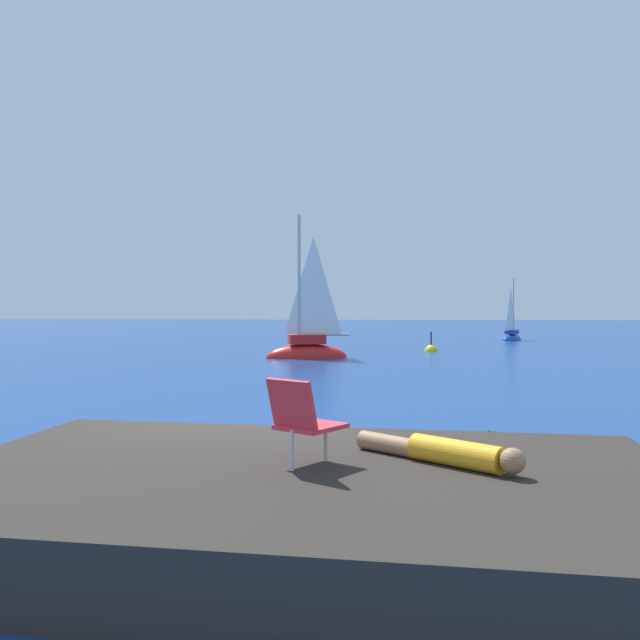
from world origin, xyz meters
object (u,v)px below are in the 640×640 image
Objects in this scene: sailboat_near at (307,350)px; person_sunbather at (444,452)px; beach_chair at (303,418)px; marker_buoy at (431,351)px; sailboat_far at (512,337)px.

person_sunbather is at bearing 84.04° from sailboat_near.
beach_chair is (-1.25, -0.23, 0.33)m from person_sunbather.
beach_chair reaches higher than marker_buoy.
beach_chair is at bearing 50.23° from person_sunbather.
marker_buoy is at bearing -174.96° from sailboat_far.
sailboat_near reaches higher than marker_buoy.
marker_buoy is (-5.24, -9.53, -0.20)m from sailboat_far.
person_sunbather is 1.80× the size of beach_chair.
person_sunbather is at bearing -157.98° from sailboat_far.
person_sunbather is 1.32m from beach_chair.
sailboat_near is 19.78m from person_sunbather.
beach_chair reaches higher than person_sunbather.
sailboat_near is at bearing 176.95° from sailboat_far.
beach_chair is at bearing -97.07° from marker_buoy.
sailboat_near is 1.54× the size of sailboat_far.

